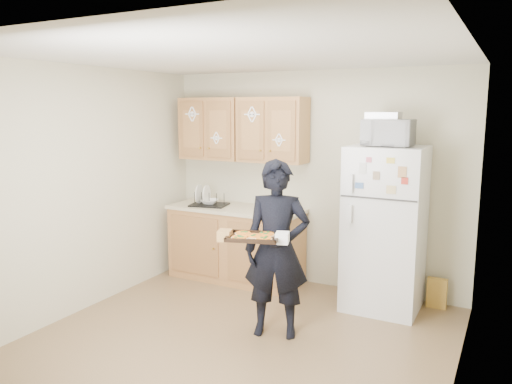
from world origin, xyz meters
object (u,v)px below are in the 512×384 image
(refrigerator, at_px, (385,228))
(microwave, at_px, (388,133))
(dish_rack, at_px, (209,199))
(baking_tray, at_px, (253,238))
(person, at_px, (277,249))

(refrigerator, distance_m, microwave, 0.98)
(dish_rack, bearing_deg, baking_tray, -45.73)
(refrigerator, bearing_deg, person, -123.23)
(refrigerator, relative_size, person, 1.05)
(refrigerator, height_order, person, refrigerator)
(microwave, xyz_separation_m, dish_rack, (-2.14, 0.04, -0.85))
(baking_tray, height_order, microwave, microwave)
(person, relative_size, dish_rack, 3.78)
(person, xyz_separation_m, baking_tray, (-0.09, -0.29, 0.16))
(baking_tray, xyz_separation_m, dish_rack, (-1.34, 1.37, 0.01))
(person, xyz_separation_m, microwave, (0.72, 1.04, 1.02))
(refrigerator, distance_m, baking_tray, 1.60)
(refrigerator, relative_size, microwave, 3.54)
(microwave, relative_size, dish_rack, 1.12)
(dish_rack, bearing_deg, person, -37.24)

